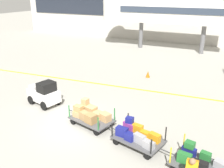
{
  "coord_description": "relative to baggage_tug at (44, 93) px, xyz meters",
  "views": [
    {
      "loc": [
        6.91,
        -9.67,
        6.88
      ],
      "look_at": [
        0.58,
        3.24,
        1.39
      ],
      "focal_mm": 39.5,
      "sensor_mm": 36.0,
      "label": 1
    }
  ],
  "objects": [
    {
      "name": "baggage_cart_tail",
      "position": [
        9.8,
        -2.26,
        -0.27
      ],
      "size": [
        3.09,
        1.88,
        1.1
      ],
      "color": "#4C4C4F",
      "rests_on": "ground_plane"
    },
    {
      "name": "baggage_cart_lead",
      "position": [
        3.93,
        -0.88,
        -0.18
      ],
      "size": [
        3.09,
        1.88,
        1.25
      ],
      "color": "#4C4C4F",
      "rests_on": "ground_plane"
    },
    {
      "name": "baggage_cart_middle",
      "position": [
        6.9,
        -1.59,
        -0.23
      ],
      "size": [
        3.09,
        1.88,
        1.12
      ],
      "color": "#4C4C4F",
      "rests_on": "ground_plane"
    },
    {
      "name": "jet_bridge",
      "position": [
        1.78,
        18.65,
        3.76
      ],
      "size": [
        15.63,
        3.0,
        5.86
      ],
      "color": "silver",
      "rests_on": "ground_plane"
    },
    {
      "name": "ground_plane",
      "position": [
        3.3,
        -1.34,
        -0.75
      ],
      "size": [
        120.0,
        120.0,
        0.0
      ],
      "primitive_type": "plane",
      "color": "#9E9B91"
    },
    {
      "name": "baggage_tug",
      "position": [
        0.0,
        0.0,
        0.0
      ],
      "size": [
        2.29,
        1.63,
        1.58
      ],
      "color": "white",
      "rests_on": "ground_plane"
    },
    {
      "name": "safety_cone_far",
      "position": [
        4.28,
        7.94,
        -0.48
      ],
      "size": [
        0.36,
        0.36,
        0.55
      ],
      "primitive_type": "cone",
      "color": "#EA590F",
      "rests_on": "ground_plane"
    },
    {
      "name": "apron_lead_line",
      "position": [
        0.51,
        4.7,
        -0.75
      ],
      "size": [
        20.45,
        1.93,
        0.01
      ],
      "primitive_type": "cube",
      "rotation": [
        0.0,
        0.0,
        0.08
      ],
      "color": "yellow",
      "rests_on": "ground_plane"
    },
    {
      "name": "terminal_building",
      "position": [
        3.3,
        24.64,
        3.5
      ],
      "size": [
        51.95,
        2.51,
        8.5
      ],
      "color": "#BCB7AD",
      "rests_on": "ground_plane"
    }
  ]
}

